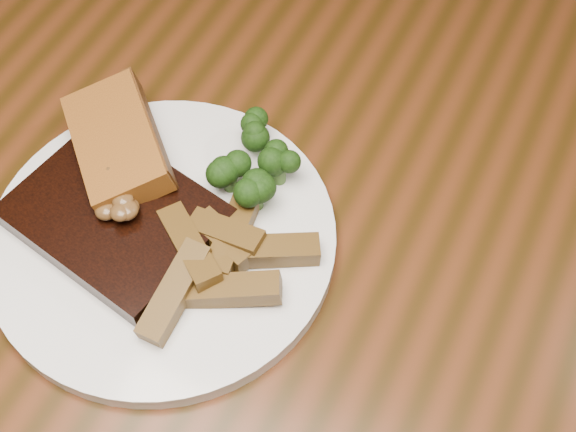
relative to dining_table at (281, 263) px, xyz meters
name	(u,v)px	position (x,y,z in m)	size (l,w,h in m)	color
dining_table	(281,263)	(0.00, 0.00, 0.00)	(1.60, 0.90, 0.75)	#4A230E
plate	(163,240)	(-0.07, -0.07, 0.10)	(0.29, 0.29, 0.01)	white
steak	(116,217)	(-0.11, -0.08, 0.12)	(0.16, 0.12, 0.02)	black
steak_bone	(79,272)	(-0.11, -0.14, 0.11)	(0.14, 0.01, 0.02)	beige
mushroom_pile	(107,195)	(-0.12, -0.08, 0.14)	(0.07, 0.07, 0.03)	brown
garlic_bread	(121,157)	(-0.14, -0.03, 0.12)	(0.12, 0.07, 0.03)	#94571A
potato_wedges	(224,253)	(-0.02, -0.07, 0.12)	(0.11, 0.11, 0.02)	brown
broccoli_cluster	(259,166)	(-0.03, 0.01, 0.12)	(0.07, 0.07, 0.04)	#1B3C0D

